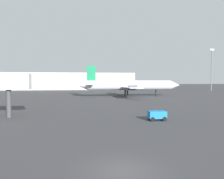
# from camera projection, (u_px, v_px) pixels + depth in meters

# --- Properties ---
(ground_plane) EXTENTS (600.00, 600.00, 0.00)m
(ground_plane) POSITION_uv_depth(u_px,v_px,m) (122.00, 170.00, 12.91)
(ground_plane) COLOR #38383A
(airplane_on_taxiway) EXTENTS (36.06, 28.61, 10.43)m
(airplane_on_taxiway) POSITION_uv_depth(u_px,v_px,m) (130.00, 85.00, 72.38)
(airplane_on_taxiway) COLOR silver
(airplane_on_taxiway) RESTS_ON ground_plane
(baggage_cart) EXTENTS (2.40, 1.38, 1.30)m
(baggage_cart) POSITION_uv_depth(u_px,v_px,m) (157.00, 115.00, 28.97)
(baggage_cart) COLOR #1972BF
(baggage_cart) RESTS_ON ground_plane
(light_mast_right) EXTENTS (2.40, 0.50, 22.15)m
(light_mast_right) POSITION_uv_depth(u_px,v_px,m) (212.00, 68.00, 111.19)
(light_mast_right) COLOR slate
(light_mast_right) RESTS_ON ground_plane
(terminal_building) EXTENTS (83.92, 20.77, 10.09)m
(terminal_building) POSITION_uv_depth(u_px,v_px,m) (65.00, 81.00, 131.28)
(terminal_building) COLOR beige
(terminal_building) RESTS_ON ground_plane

